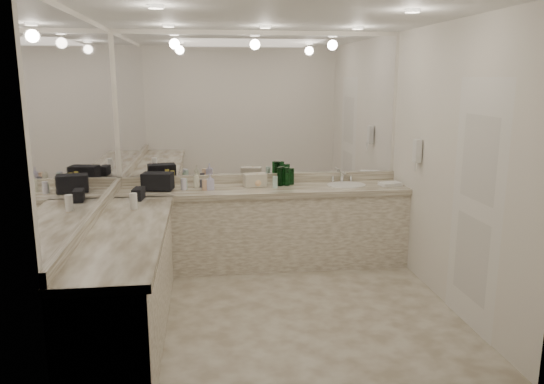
{
  "coord_description": "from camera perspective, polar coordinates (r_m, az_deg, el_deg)",
  "views": [
    {
      "loc": [
        -0.63,
        -4.52,
        2.1
      ],
      "look_at": [
        -0.0,
        0.4,
        1.02
      ],
      "focal_mm": 35.0,
      "sensor_mm": 36.0,
      "label": 1
    }
  ],
  "objects": [
    {
      "name": "wall_left",
      "position": [
        4.69,
        -19.09,
        1.76
      ],
      "size": [
        0.02,
        3.0,
        2.6
      ],
      "primitive_type": "cube",
      "color": "silver",
      "rests_on": "floor"
    },
    {
      "name": "lotion_left",
      "position": [
        5.07,
        -14.67,
        -0.89
      ],
      "size": [
        0.07,
        0.07,
        0.16
      ],
      "primitive_type": "cylinder",
      "color": "white",
      "rests_on": "vanity_left_top"
    },
    {
      "name": "vanity_left_top",
      "position": [
        4.44,
        -15.54,
        -4.27
      ],
      "size": [
        0.64,
        2.42,
        0.06
      ],
      "primitive_type": "cube",
      "color": "beige",
      "rests_on": "vanity_left_base"
    },
    {
      "name": "amenity_bottle_4",
      "position": [
        5.92,
        -11.48,
        1.05
      ],
      "size": [
        0.06,
        0.06,
        0.15
      ],
      "primitive_type": "cylinder",
      "color": "#F2D84C",
      "rests_on": "vanity_back_top"
    },
    {
      "name": "vanity_back_top",
      "position": [
        5.87,
        -0.95,
        0.19
      ],
      "size": [
        3.2,
        0.64,
        0.06
      ],
      "primitive_type": "cube",
      "color": "beige",
      "rests_on": "vanity_back_base"
    },
    {
      "name": "green_bottle_0",
      "position": [
        5.95,
        0.87,
        1.67
      ],
      "size": [
        0.07,
        0.07,
        0.21
      ],
      "primitive_type": "cylinder",
      "color": "#0F4C1A",
      "rests_on": "vanity_back_top"
    },
    {
      "name": "faucet",
      "position": [
        6.24,
        7.52,
        1.74
      ],
      "size": [
        0.24,
        0.16,
        0.14
      ],
      "primitive_type": "cube",
      "color": "silver",
      "rests_on": "vanity_back_top"
    },
    {
      "name": "soap_bottle_c",
      "position": [
        5.89,
        -1.6,
        1.25
      ],
      "size": [
        0.13,
        0.13,
        0.15
      ],
      "primitive_type": "imported",
      "rotation": [
        0.0,
        0.0,
        -0.14
      ],
      "color": "#FFCE90",
      "rests_on": "vanity_back_top"
    },
    {
      "name": "amenity_bottle_3",
      "position": [
        5.77,
        -7.21,
        0.76
      ],
      "size": [
        0.07,
        0.07,
        0.12
      ],
      "primitive_type": "cylinder",
      "color": "#E0B28C",
      "rests_on": "vanity_back_top"
    },
    {
      "name": "floor",
      "position": [
        5.02,
        0.63,
        -12.44
      ],
      "size": [
        3.2,
        3.2,
        0.0
      ],
      "primitive_type": "plane",
      "color": "#BEB5A1",
      "rests_on": "ground"
    },
    {
      "name": "black_bag_spill",
      "position": [
        5.45,
        -14.16,
        -0.21
      ],
      "size": [
        0.12,
        0.22,
        0.11
      ],
      "primitive_type": "cube",
      "rotation": [
        0.0,
        0.0,
        -0.11
      ],
      "color": "black",
      "rests_on": "vanity_left_top"
    },
    {
      "name": "cream_cosmetic_case",
      "position": [
        5.92,
        -1.86,
        1.27
      ],
      "size": [
        0.27,
        0.19,
        0.14
      ],
      "primitive_type": "cube",
      "rotation": [
        0.0,
        0.0,
        0.15
      ],
      "color": "beige",
      "rests_on": "vanity_back_top"
    },
    {
      "name": "amenity_bottle_6",
      "position": [
        5.82,
        -9.49,
        0.84
      ],
      "size": [
        0.06,
        0.06,
        0.13
      ],
      "primitive_type": "cylinder",
      "color": "silver",
      "rests_on": "vanity_back_top"
    },
    {
      "name": "soap_bottle_b",
      "position": [
        5.77,
        -6.67,
        1.09
      ],
      "size": [
        0.09,
        0.09,
        0.18
      ],
      "primitive_type": "imported",
      "rotation": [
        0.0,
        0.0,
        0.1
      ],
      "color": "silver",
      "rests_on": "vanity_back_top"
    },
    {
      "name": "wall_back",
      "position": [
        6.1,
        -1.29,
        4.74
      ],
      "size": [
        3.2,
        0.02,
        2.6
      ],
      "primitive_type": "cube",
      "color": "silver",
      "rests_on": "floor"
    },
    {
      "name": "amenity_bottle_0",
      "position": [
        5.85,
        -9.33,
        0.85
      ],
      "size": [
        0.05,
        0.05,
        0.12
      ],
      "primitive_type": "cylinder",
      "color": "silver",
      "rests_on": "vanity_back_top"
    },
    {
      "name": "green_bottle_3",
      "position": [
        5.99,
        1.01,
        1.75
      ],
      "size": [
        0.07,
        0.07,
        0.21
      ],
      "primitive_type": "cylinder",
      "color": "#0F4C1A",
      "rests_on": "vanity_back_top"
    },
    {
      "name": "amenity_bottle_5",
      "position": [
        5.94,
        -10.86,
        1.04
      ],
      "size": [
        0.05,
        0.05,
        0.13
      ],
      "primitive_type": "cylinder",
      "color": "#F2D84C",
      "rests_on": "vanity_back_top"
    },
    {
      "name": "sink",
      "position": [
        6.06,
        8.0,
        0.68
      ],
      "size": [
        0.44,
        0.44,
        0.03
      ],
      "primitive_type": "cylinder",
      "color": "white",
      "rests_on": "vanity_back_top"
    },
    {
      "name": "backsplash_left",
      "position": [
        4.76,
        -18.56,
        -2.37
      ],
      "size": [
        0.04,
        3.0,
        0.1
      ],
      "primitive_type": "cube",
      "color": "beige",
      "rests_on": "vanity_left_top"
    },
    {
      "name": "vanity_back_base",
      "position": [
        5.99,
        -0.95,
        -4.0
      ],
      "size": [
        3.2,
        0.6,
        0.84
      ],
      "primitive_type": "cube",
      "color": "silver",
      "rests_on": "floor"
    },
    {
      "name": "door",
      "position": [
        4.71,
        21.05,
        -1.45
      ],
      "size": [
        0.02,
        0.82,
        2.1
      ],
      "primitive_type": "cube",
      "color": "white",
      "rests_on": "wall_right"
    },
    {
      "name": "green_bottle_1",
      "position": [
        6.04,
        2.06,
        1.69
      ],
      "size": [
        0.07,
        0.07,
        0.18
      ],
      "primitive_type": "cylinder",
      "color": "#0F4C1A",
      "rests_on": "vanity_back_top"
    },
    {
      "name": "green_bottle_2",
      "position": [
        5.97,
        1.61,
        1.68
      ],
      "size": [
        0.07,
        0.07,
        0.21
      ],
      "primitive_type": "cylinder",
      "color": "#0F4C1A",
      "rests_on": "vanity_back_top"
    },
    {
      "name": "ceiling",
      "position": [
        4.59,
        0.71,
        18.52
      ],
      "size": [
        3.2,
        3.2,
        0.0
      ],
      "primitive_type": "plane",
      "color": "white",
      "rests_on": "floor"
    },
    {
      "name": "hand_towel",
      "position": [
        6.12,
        12.59,
        0.85
      ],
      "size": [
        0.26,
        0.2,
        0.04
      ],
      "primitive_type": "cube",
      "rotation": [
        0.0,
        0.0,
        0.22
      ],
      "color": "white",
      "rests_on": "vanity_back_top"
    },
    {
      "name": "amenity_bottle_7",
      "position": [
        5.93,
        -7.5,
        0.93
      ],
      "size": [
        0.05,
        0.05,
        0.09
      ],
      "primitive_type": "cylinder",
      "color": "#3F3F4C",
      "rests_on": "vanity_back_top"
    },
    {
      "name": "mirror_back",
      "position": [
        6.05,
        -1.3,
        9.19
      ],
      "size": [
        3.12,
        0.01,
        1.55
      ],
      "primitive_type": "cube",
      "color": "white",
      "rests_on": "wall_back"
    },
    {
      "name": "wall_phone",
      "position": [
        5.71,
        15.35,
        4.29
      ],
      "size": [
        0.06,
        0.1,
        0.24
      ],
      "primitive_type": "cube",
      "color": "white",
      "rests_on": "wall_right"
    },
    {
      "name": "vanity_left_base",
      "position": [
        4.59,
        -15.34,
        -9.67
      ],
      "size": [
        0.6,
        2.4,
        0.84
      ],
      "primitive_type": "cube",
      "color": "silver",
      "rests_on": "floor"
    },
    {
      "name": "amenity_bottle_2",
      "position": [
        5.85,
        0.34,
        1.07
      ],
      "size": [
        0.06,
        0.06,
        0.13
      ],
      "primitive_type": "cylinder",
      "color": "silver",
      "rests_on": "vanity_back_top"
    },
    {
      "name": "black_toiletry_bag",
      "position": [
        5.85,
        -12.19,
        1.06
      ],
      "size": [
        0.35,
        0.25,
        0.18
      ],
      "primitive_type": "cube",
      "rotation": [
        0.0,
        0.0,
        -0.17
      ],
      "color": "black",
      "rests_on": "vanity_back_top"
    },
    {
      "name": "soap_bottle_a",
      "position": [
        5.92,
        -8.14,
        1.34
      ],
      "size": [
        0.09,
        0.09,
        0.18
      ],
      "primitive_type": "imported",
      "rotation": [
        0.0,
        0.0,
        0.26
      ],
      "color": "silver",
      "rests_on": "vanity_back_top"
    },
    {
      "name": "mirror_left",
      "position": [
        4.63,
        -19.36,
        7.56
      ],
      "size": [
        0.01,
        2.92,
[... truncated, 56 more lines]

